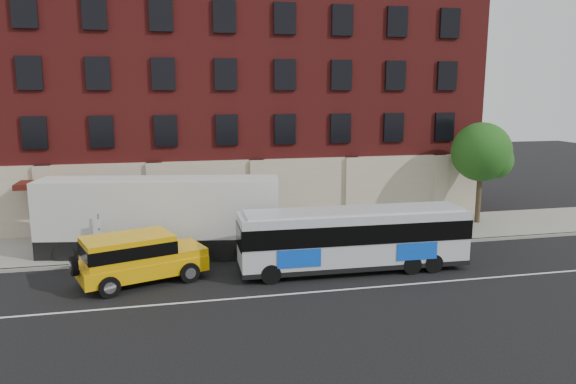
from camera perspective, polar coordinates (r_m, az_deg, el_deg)
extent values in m
plane|color=black|center=(22.04, 1.81, -11.12)|extent=(120.00, 120.00, 0.00)
cube|color=gray|center=(30.37, -2.40, -4.86)|extent=(60.00, 6.00, 0.15)
cube|color=gray|center=(27.54, -1.29, -6.48)|extent=(60.00, 0.25, 0.15)
cube|color=silver|center=(22.49, 1.49, -10.65)|extent=(60.00, 0.12, 0.01)
cube|color=maroon|center=(37.20, -4.69, 9.75)|extent=(30.00, 10.00, 15.00)
cube|color=#BFB198|center=(32.65, -3.30, -0.05)|extent=(30.00, 0.35, 4.00)
cube|color=#42110B|center=(31.78, -23.04, 0.85)|extent=(4.20, 2.20, 0.30)
cube|color=#BFB198|center=(32.88, -24.39, -0.90)|extent=(0.90, 0.55, 4.00)
cube|color=#BFB198|center=(32.16, -13.88, -0.50)|extent=(0.90, 0.55, 4.00)
cube|color=#BFB198|center=(32.55, -3.28, -0.08)|extent=(0.90, 0.55, 4.00)
cube|color=#BFB198|center=(34.01, 6.75, 0.33)|extent=(0.90, 0.55, 4.00)
cube|color=#BFB198|center=(36.42, 15.70, 0.68)|extent=(0.90, 0.55, 4.00)
cube|color=black|center=(32.63, -25.26, 5.70)|extent=(1.30, 0.20, 1.80)
cube|color=black|center=(32.04, -19.12, 6.05)|extent=(1.30, 0.20, 1.80)
cube|color=black|center=(31.84, -12.82, 6.34)|extent=(1.30, 0.20, 1.80)
cube|color=black|center=(32.01, -6.51, 6.55)|extent=(1.30, 0.20, 1.80)
cube|color=black|center=(32.56, -0.33, 6.69)|extent=(1.30, 0.20, 1.80)
cube|color=black|center=(33.48, 5.57, 6.74)|extent=(1.30, 0.20, 1.80)
cube|color=black|center=(34.72, 11.11, 6.73)|extent=(1.30, 0.20, 1.80)
cube|color=black|center=(36.26, 16.23, 6.66)|extent=(1.30, 0.20, 1.80)
cube|color=black|center=(32.57, -25.71, 11.30)|extent=(1.30, 0.20, 1.80)
cube|color=black|center=(31.99, -19.47, 11.77)|extent=(1.30, 0.20, 1.80)
cube|color=black|center=(31.78, -13.06, 12.10)|extent=(1.30, 0.20, 1.80)
cube|color=black|center=(31.95, -6.63, 12.29)|extent=(1.30, 0.20, 1.80)
cube|color=black|center=(32.51, -0.34, 12.32)|extent=(1.30, 0.20, 1.80)
cube|color=black|center=(33.42, 5.67, 12.22)|extent=(1.30, 0.20, 1.80)
cube|color=black|center=(34.66, 11.30, 12.01)|extent=(1.30, 0.20, 1.80)
cube|color=black|center=(36.21, 16.49, 11.72)|extent=(1.30, 0.20, 1.80)
cube|color=black|center=(32.83, -26.17, 16.88)|extent=(1.30, 0.20, 1.80)
cube|color=black|center=(32.25, -19.84, 17.45)|extent=(1.30, 0.20, 1.80)
cube|color=black|center=(32.04, -13.31, 17.82)|extent=(1.30, 0.20, 1.80)
cube|color=black|center=(32.22, -6.76, 17.98)|extent=(1.30, 0.20, 1.80)
cube|color=black|center=(32.77, -0.35, 17.93)|extent=(1.30, 0.20, 1.80)
cube|color=black|center=(33.67, 5.77, 17.67)|extent=(1.30, 0.20, 1.80)
cube|color=black|center=(34.91, 11.50, 17.27)|extent=(1.30, 0.20, 1.80)
cube|color=black|center=(36.44, 16.76, 16.75)|extent=(1.30, 0.20, 1.80)
cube|color=black|center=(32.71, -21.75, -1.48)|extent=(2.60, 0.15, 2.80)
cube|color=black|center=(32.26, -11.19, -1.08)|extent=(2.60, 0.15, 2.80)
cube|color=black|center=(32.93, -0.70, -0.65)|extent=(2.60, 0.15, 2.80)
cube|color=black|center=(34.63, 9.06, -0.22)|extent=(2.60, 0.15, 2.80)
cylinder|color=gray|center=(27.15, -19.34, -4.76)|extent=(0.07, 0.07, 2.50)
cube|color=silver|center=(26.81, -19.48, -3.19)|extent=(0.30, 0.03, 0.40)
cube|color=silver|center=(26.93, -19.41, -4.23)|extent=(0.30, 0.03, 0.35)
cylinder|color=#36291B|center=(35.34, 19.52, -0.65)|extent=(0.32, 0.32, 3.00)
sphere|color=#164413|center=(34.92, 19.81, 4.02)|extent=(3.60, 3.60, 3.60)
sphere|color=#164413|center=(35.02, 21.08, 3.13)|extent=(2.20, 2.20, 2.20)
sphere|color=#164413|center=(34.99, 18.59, 3.45)|extent=(2.00, 2.00, 2.00)
cube|color=silver|center=(24.90, 6.97, -4.86)|extent=(10.54, 2.40, 2.49)
cube|color=black|center=(25.23, 6.91, -7.40)|extent=(10.59, 2.44, 0.22)
cube|color=silver|center=(24.59, 7.04, -1.96)|extent=(10.01, 2.12, 0.11)
cube|color=black|center=(24.80, 6.99, -3.94)|extent=(10.62, 2.47, 0.88)
cube|color=blue|center=(23.27, 1.21, -7.07)|extent=(1.93, 0.07, 0.79)
cube|color=blue|center=(26.94, 11.53, -4.83)|extent=(1.93, 0.07, 0.79)
cylinder|color=black|center=(23.38, -1.84, -8.68)|extent=(0.88, 0.28, 0.88)
cylinder|color=black|center=(25.23, -2.59, -7.23)|extent=(0.88, 0.28, 0.88)
cylinder|color=black|center=(25.21, 12.97, -7.52)|extent=(0.88, 0.28, 0.88)
cylinder|color=black|center=(26.94, 11.24, -6.27)|extent=(0.88, 0.28, 0.88)
cylinder|color=black|center=(25.65, 15.13, -7.30)|extent=(0.88, 0.28, 0.88)
cylinder|color=black|center=(27.35, 13.29, -6.10)|extent=(0.88, 0.28, 0.88)
cube|color=#F5AF07|center=(24.34, -15.12, -7.59)|extent=(5.69, 3.78, 0.66)
cube|color=#F5AF07|center=(23.94, -16.61, -5.78)|extent=(4.12, 3.21, 1.10)
cube|color=black|center=(23.92, -16.62, -5.65)|extent=(4.18, 3.26, 0.55)
cube|color=#F5AF07|center=(24.72, -11.13, -5.94)|extent=(2.23, 2.50, 0.33)
cube|color=black|center=(25.14, -9.28, -6.64)|extent=(0.63, 1.68, 0.60)
cylinder|color=black|center=(23.62, -21.74, -7.29)|extent=(0.50, 0.87, 0.83)
cylinder|color=black|center=(23.96, -10.41, -8.38)|extent=(0.93, 0.58, 0.88)
cylinder|color=silver|center=(23.96, -10.41, -8.38)|extent=(0.56, 0.47, 0.48)
cylinder|color=black|center=(25.88, -12.14, -7.00)|extent=(0.93, 0.58, 0.88)
cylinder|color=silver|center=(25.88, -12.14, -7.00)|extent=(0.56, 0.47, 0.48)
cylinder|color=black|center=(23.05, -18.42, -9.52)|extent=(0.93, 0.58, 0.88)
cylinder|color=silver|center=(23.05, -18.42, -9.52)|extent=(0.56, 0.47, 0.48)
cylinder|color=black|center=(25.04, -19.56, -7.99)|extent=(0.93, 0.58, 0.88)
cylinder|color=silver|center=(25.04, -19.56, -7.99)|extent=(0.56, 0.47, 0.48)
cube|color=black|center=(28.02, -13.24, -5.47)|extent=(12.01, 4.36, 1.08)
cube|color=silver|center=(27.56, -13.42, -1.55)|extent=(12.01, 4.40, 2.85)
cylinder|color=black|center=(28.17, -22.58, -6.04)|extent=(1.01, 0.44, 0.98)
cylinder|color=black|center=(30.21, -21.13, -4.84)|extent=(1.01, 0.44, 0.98)
cylinder|color=black|center=(27.79, -20.28, -6.10)|extent=(1.01, 0.44, 0.98)
cylinder|color=black|center=(29.86, -18.98, -4.88)|extent=(1.01, 0.44, 0.98)
cylinder|color=black|center=(26.54, -6.76, -6.28)|extent=(1.01, 0.44, 0.98)
cylinder|color=black|center=(28.70, -6.44, -4.98)|extent=(1.01, 0.44, 0.98)
cylinder|color=black|center=(26.47, -4.21, -6.27)|extent=(1.01, 0.44, 0.98)
cylinder|color=black|center=(28.64, -4.08, -4.97)|extent=(1.01, 0.44, 0.98)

